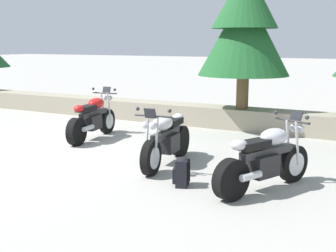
% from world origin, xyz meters
% --- Properties ---
extents(ground_plane, '(120.00, 120.00, 0.00)m').
position_xyz_m(ground_plane, '(0.00, 0.00, 0.00)').
color(ground_plane, '#A3A099').
extents(stone_wall, '(36.00, 0.80, 0.55)m').
position_xyz_m(stone_wall, '(0.00, 4.80, 0.28)').
color(stone_wall, gray).
rests_on(stone_wall, ground).
extents(motorcycle_red_near_left, '(0.72, 2.06, 1.18)m').
position_xyz_m(motorcycle_red_near_left, '(0.68, 1.96, 0.49)').
color(motorcycle_red_near_left, black).
rests_on(motorcycle_red_near_left, ground).
extents(motorcycle_white_centre, '(0.67, 2.07, 1.18)m').
position_xyz_m(motorcycle_white_centre, '(3.30, 0.74, 0.49)').
color(motorcycle_white_centre, black).
rests_on(motorcycle_white_centre, ground).
extents(motorcycle_silver_far_right, '(1.09, 1.94, 1.18)m').
position_xyz_m(motorcycle_silver_far_right, '(5.33, 0.21, 0.49)').
color(motorcycle_silver_far_right, black).
rests_on(motorcycle_silver_far_right, ground).
extents(rider_backpack, '(0.32, 0.34, 0.47)m').
position_xyz_m(rider_backpack, '(4.10, -0.22, 0.24)').
color(rider_backpack, black).
rests_on(rider_backpack, ground).
extents(pine_tree_mid_left, '(2.34, 2.34, 3.62)m').
position_xyz_m(pine_tree_mid_left, '(3.45, 4.69, 2.74)').
color(pine_tree_mid_left, brown).
rests_on(pine_tree_mid_left, stone_wall).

